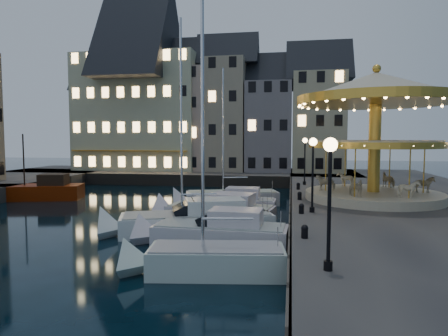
% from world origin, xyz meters
% --- Properties ---
extents(ground, '(160.00, 160.00, 0.00)m').
position_xyz_m(ground, '(0.00, 0.00, 0.00)').
color(ground, black).
rests_on(ground, ground).
extents(quay_east, '(16.00, 56.00, 1.30)m').
position_xyz_m(quay_east, '(14.00, 6.00, 0.65)').
color(quay_east, '#474442').
rests_on(quay_east, ground).
extents(quay_north, '(44.00, 12.00, 1.30)m').
position_xyz_m(quay_north, '(-8.00, 28.00, 0.65)').
color(quay_north, '#474442').
rests_on(quay_north, ground).
extents(quaywall_e, '(0.15, 44.00, 1.30)m').
position_xyz_m(quaywall_e, '(6.00, 6.00, 0.65)').
color(quaywall_e, '#47423A').
rests_on(quaywall_e, ground).
extents(quaywall_n, '(48.00, 0.15, 1.30)m').
position_xyz_m(quaywall_n, '(-6.00, 22.00, 0.65)').
color(quaywall_n, '#47423A').
rests_on(quaywall_n, ground).
extents(streetlamp_a, '(0.44, 0.44, 4.17)m').
position_xyz_m(streetlamp_a, '(7.20, -9.00, 4.02)').
color(streetlamp_a, black).
rests_on(streetlamp_a, quay_east).
extents(streetlamp_b, '(0.44, 0.44, 4.17)m').
position_xyz_m(streetlamp_b, '(7.20, 1.00, 4.02)').
color(streetlamp_b, black).
rests_on(streetlamp_b, quay_east).
extents(streetlamp_c, '(0.44, 0.44, 4.17)m').
position_xyz_m(streetlamp_c, '(7.20, 14.50, 4.02)').
color(streetlamp_c, black).
rests_on(streetlamp_c, quay_east).
extents(bollard_a, '(0.30, 0.30, 0.57)m').
position_xyz_m(bollard_a, '(6.60, -5.00, 1.60)').
color(bollard_a, black).
rests_on(bollard_a, quay_east).
extents(bollard_b, '(0.30, 0.30, 0.57)m').
position_xyz_m(bollard_b, '(6.60, 0.50, 1.60)').
color(bollard_b, black).
rests_on(bollard_b, quay_east).
extents(bollard_c, '(0.30, 0.30, 0.57)m').
position_xyz_m(bollard_c, '(6.60, 5.50, 1.60)').
color(bollard_c, black).
rests_on(bollard_c, quay_east).
extents(bollard_d, '(0.30, 0.30, 0.57)m').
position_xyz_m(bollard_d, '(6.60, 11.00, 1.60)').
color(bollard_d, black).
rests_on(bollard_d, quay_east).
extents(townhouse_na, '(5.50, 8.00, 12.80)m').
position_xyz_m(townhouse_na, '(-19.50, 30.00, 7.78)').
color(townhouse_na, gray).
rests_on(townhouse_na, quay_north).
extents(townhouse_nb, '(6.16, 8.00, 13.80)m').
position_xyz_m(townhouse_nb, '(-14.05, 30.00, 8.28)').
color(townhouse_nb, slate).
rests_on(townhouse_nb, quay_north).
extents(townhouse_nc, '(6.82, 8.00, 14.80)m').
position_xyz_m(townhouse_nc, '(-8.00, 30.00, 8.78)').
color(townhouse_nc, tan).
rests_on(townhouse_nc, quay_north).
extents(townhouse_nd, '(5.50, 8.00, 15.80)m').
position_xyz_m(townhouse_nd, '(-2.25, 30.00, 9.28)').
color(townhouse_nd, gray).
rests_on(townhouse_nd, quay_north).
extents(townhouse_ne, '(6.16, 8.00, 12.80)m').
position_xyz_m(townhouse_ne, '(3.20, 30.00, 7.78)').
color(townhouse_ne, slate).
rests_on(townhouse_ne, quay_north).
extents(townhouse_nf, '(6.82, 8.00, 13.80)m').
position_xyz_m(townhouse_nf, '(9.25, 30.00, 8.28)').
color(townhouse_nf, tan).
rests_on(townhouse_nf, quay_north).
extents(hotel_corner, '(17.60, 9.00, 16.80)m').
position_xyz_m(hotel_corner, '(-14.00, 30.00, 9.78)').
color(hotel_corner, '#BDC19B').
rests_on(hotel_corner, quay_north).
extents(motorboat_a, '(6.52, 2.85, 10.72)m').
position_xyz_m(motorboat_a, '(2.56, -6.42, 0.54)').
color(motorboat_a, silver).
rests_on(motorboat_a, ground).
extents(motorboat_b, '(7.76, 2.57, 2.15)m').
position_xyz_m(motorboat_b, '(2.15, -2.31, 0.64)').
color(motorboat_b, silver).
rests_on(motorboat_b, ground).
extents(motorboat_c, '(9.60, 5.45, 12.93)m').
position_xyz_m(motorboat_c, '(0.34, 0.28, 0.68)').
color(motorboat_c, silver).
rests_on(motorboat_c, ground).
extents(motorboat_d, '(7.95, 3.77, 2.15)m').
position_xyz_m(motorboat_d, '(1.16, 3.40, 0.64)').
color(motorboat_d, silver).
rests_on(motorboat_d, ground).
extents(motorboat_e, '(7.13, 2.07, 2.15)m').
position_xyz_m(motorboat_e, '(1.50, 6.36, 0.64)').
color(motorboat_e, silver).
rests_on(motorboat_e, ground).
extents(motorboat_f, '(8.48, 4.30, 11.30)m').
position_xyz_m(motorboat_f, '(0.73, 10.10, 0.53)').
color(motorboat_f, '#BEBAC2').
rests_on(motorboat_f, ground).
extents(red_fishing_boat, '(8.16, 4.57, 6.02)m').
position_xyz_m(red_fishing_boat, '(-16.14, 10.32, 0.70)').
color(red_fishing_boat, '#631800').
rests_on(red_fishing_boat, ground).
extents(carousel, '(10.29, 10.29, 9.00)m').
position_xyz_m(carousel, '(11.51, 6.32, 7.23)').
color(carousel, '#C6B797').
rests_on(carousel, quay_east).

